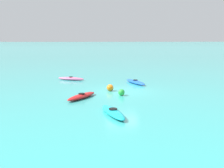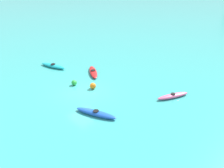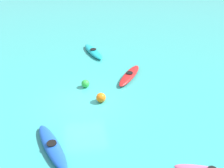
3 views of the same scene
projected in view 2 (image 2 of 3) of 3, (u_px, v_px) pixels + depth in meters
name	position (u px, v px, depth m)	size (l,w,h in m)	color
ground_plane	(83.00, 92.00, 21.28)	(600.00, 600.00, 0.00)	#38ADA8
kayak_blue	(96.00, 113.00, 18.01)	(3.28, 1.76, 0.37)	blue
kayak_cyan	(53.00, 66.00, 26.20)	(3.20, 1.57, 0.37)	#19B7C6
kayak_red	(93.00, 72.00, 24.72)	(2.94, 2.27, 0.37)	red
kayak_pink	(173.00, 96.00, 20.34)	(1.62, 2.88, 0.37)	pink
buoy_green	(74.00, 83.00, 22.37)	(0.49, 0.49, 0.49)	green
buoy_orange	(93.00, 86.00, 21.72)	(0.54, 0.54, 0.54)	orange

